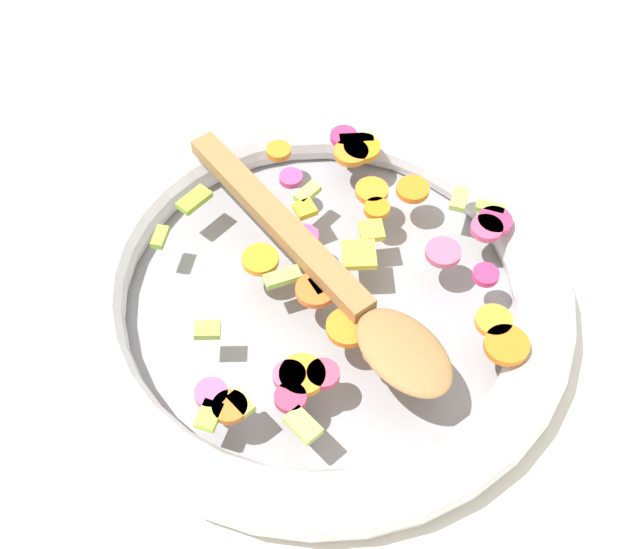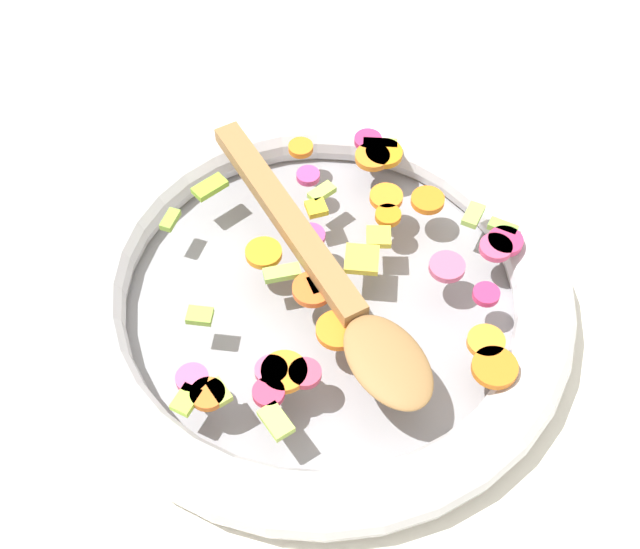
% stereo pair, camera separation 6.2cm
% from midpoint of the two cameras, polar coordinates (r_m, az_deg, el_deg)
% --- Properties ---
extents(ground_plane, '(4.00, 4.00, 0.00)m').
position_cam_midpoint_polar(ground_plane, '(0.76, -2.32, -2.36)').
color(ground_plane, silver).
extents(skillet, '(0.42, 0.42, 0.05)m').
position_cam_midpoint_polar(skillet, '(0.75, -2.37, -1.41)').
color(skillet, gray).
rests_on(skillet, ground_plane).
extents(chopped_vegetables, '(0.32, 0.32, 0.01)m').
position_cam_midpoint_polar(chopped_vegetables, '(0.73, -0.31, 0.45)').
color(chopped_vegetables, orange).
rests_on(chopped_vegetables, skillet).
extents(wooden_spoon, '(0.32, 0.13, 0.01)m').
position_cam_midpoint_polar(wooden_spoon, '(0.70, -1.43, -0.65)').
color(wooden_spoon, olive).
rests_on(wooden_spoon, chopped_vegetables).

